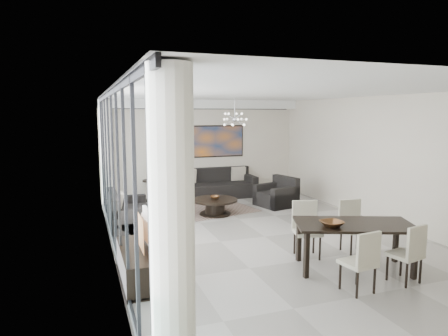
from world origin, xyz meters
name	(u,v)px	position (x,y,z in m)	size (l,w,h in m)	color
room_shell	(286,165)	(0.46, 0.00, 1.45)	(6.00, 9.00, 2.90)	#A8A39B
window_wall	(118,173)	(-2.86, 0.00, 1.47)	(0.37, 8.95, 2.90)	silver
soffit	(203,104)	(0.00, 4.30, 2.77)	(5.98, 0.40, 0.26)	white
painting	(218,141)	(0.50, 4.47, 1.65)	(1.68, 0.04, 0.98)	#CC6A1C
chandelier	(235,119)	(0.30, 2.50, 2.35)	(0.66, 0.66, 0.71)	silver
rug	(205,210)	(-0.48, 2.60, 0.01)	(2.34, 1.80, 0.01)	black
coffee_table	(215,206)	(-0.39, 2.05, 0.22)	(1.12, 1.12, 0.39)	black
bowl_coffee	(215,197)	(-0.38, 2.08, 0.43)	(0.23, 0.23, 0.07)	brown
sofa_main	(216,187)	(0.31, 4.07, 0.29)	(2.34, 0.96, 0.85)	black
loveseat	(128,215)	(-2.55, 1.64, 0.27)	(0.89, 1.58, 0.79)	black
armchair	(277,196)	(1.50, 2.39, 0.27)	(1.08, 1.12, 0.79)	black
side_table	(150,187)	(-1.65, 4.15, 0.41)	(0.45, 0.45, 0.61)	black
tv_console	(136,265)	(-2.76, -1.29, 0.24)	(0.43, 1.52, 0.47)	black
television	(145,230)	(-2.60, -1.27, 0.75)	(0.96, 0.13, 0.55)	gray
dining_table	(354,229)	(0.60, -2.04, 0.68)	(2.04, 1.52, 0.76)	black
dining_chair_sw	(363,258)	(0.15, -2.82, 0.52)	(0.47, 0.47, 0.90)	beige
dining_chair_se	(410,250)	(1.02, -2.78, 0.52)	(0.49, 0.49, 0.90)	beige
dining_chair_nw	(306,225)	(0.22, -1.21, 0.56)	(0.55, 0.55, 0.97)	beige
dining_chair_ne	(352,222)	(1.13, -1.29, 0.54)	(0.47, 0.47, 0.94)	beige
bowl_dining	(332,224)	(0.15, -2.06, 0.81)	(0.35, 0.35, 0.09)	brown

